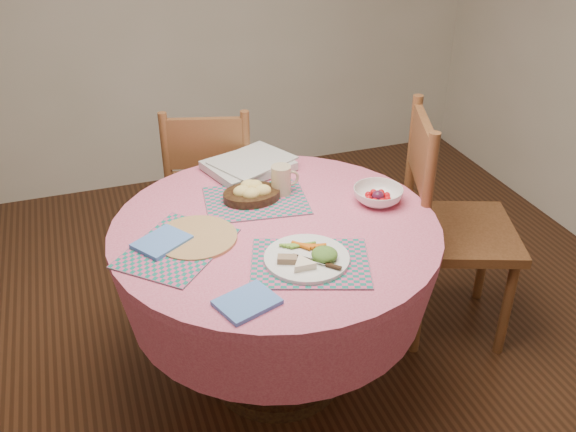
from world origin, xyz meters
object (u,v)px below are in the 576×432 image
object	(u,v)px
chair_back	(211,189)
wicker_trivet	(196,238)
fruit_bowl	(378,195)
dining_table	(276,268)
latte_mug	(282,180)
dinner_plate	(309,257)
chair_right	(448,222)
bread_bowl	(252,192)

from	to	relation	value
chair_back	wicker_trivet	size ratio (longest dim) A/B	3.19
wicker_trivet	fruit_bowl	world-z (taller)	fruit_bowl
dining_table	wicker_trivet	bearing A→B (deg)	179.39
latte_mug	dinner_plate	bearing A→B (deg)	-97.97
wicker_trivet	fruit_bowl	xyz separation A→B (m)	(0.74, 0.03, 0.02)
chair_right	dinner_plate	bearing A→B (deg)	134.41
chair_right	bread_bowl	world-z (taller)	chair_right
wicker_trivet	chair_right	bearing A→B (deg)	4.09
bread_bowl	latte_mug	world-z (taller)	latte_mug
dinner_plate	latte_mug	bearing A→B (deg)	82.03
wicker_trivet	dining_table	bearing A→B (deg)	-0.61
chair_right	wicker_trivet	xyz separation A→B (m)	(-1.12, -0.08, 0.20)
chair_back	latte_mug	bearing A→B (deg)	121.55
chair_back	fruit_bowl	size ratio (longest dim) A/B	4.49
wicker_trivet	bread_bowl	size ratio (longest dim) A/B	1.30
chair_back	chair_right	bearing A→B (deg)	156.01
latte_mug	wicker_trivet	bearing A→B (deg)	-151.28
chair_back	dinner_plate	bearing A→B (deg)	111.11
dining_table	bread_bowl	distance (m)	0.32
latte_mug	fruit_bowl	xyz separation A→B (m)	(0.34, -0.19, -0.04)
chair_back	wicker_trivet	world-z (taller)	chair_back
dinner_plate	fruit_bowl	bearing A→B (deg)	36.67
chair_back	fruit_bowl	bearing A→B (deg)	138.55
dinner_plate	fruit_bowl	size ratio (longest dim) A/B	1.37
chair_right	dinner_plate	distance (m)	0.89
dining_table	fruit_bowl	distance (m)	0.49
chair_back	bread_bowl	bearing A→B (deg)	109.51
chair_right	latte_mug	world-z (taller)	chair_right
chair_back	bread_bowl	distance (m)	0.68
wicker_trivet	latte_mug	size ratio (longest dim) A/B	2.53
bread_bowl	chair_back	bearing A→B (deg)	93.61
dining_table	latte_mug	world-z (taller)	latte_mug
dinner_plate	latte_mug	size ratio (longest dim) A/B	2.47
chair_back	latte_mug	xyz separation A→B (m)	(0.17, -0.60, 0.32)
latte_mug	chair_back	bearing A→B (deg)	105.65
dinner_plate	latte_mug	xyz separation A→B (m)	(0.07, 0.49, 0.04)
chair_right	dinner_plate	world-z (taller)	chair_right
wicker_trivet	bread_bowl	distance (m)	0.35
wicker_trivet	bread_bowl	bearing A→B (deg)	37.63
fruit_bowl	latte_mug	bearing A→B (deg)	150.79
dining_table	chair_right	distance (m)	0.82
chair_back	fruit_bowl	distance (m)	0.98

